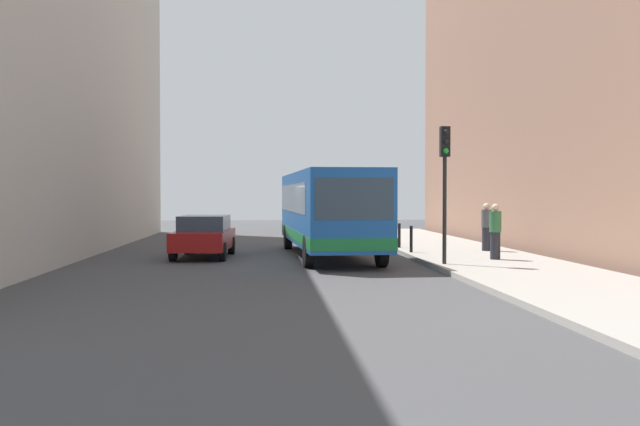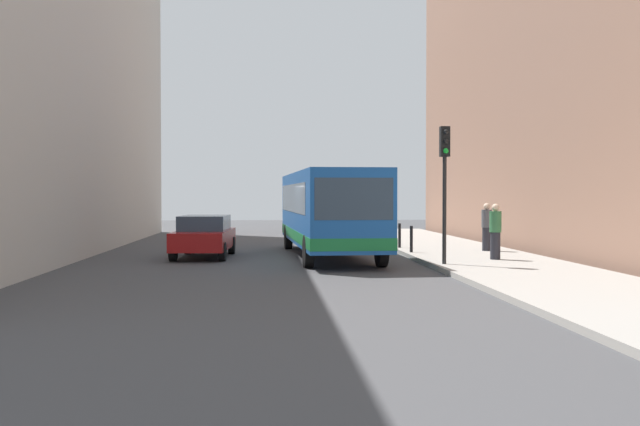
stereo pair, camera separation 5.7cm
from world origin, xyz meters
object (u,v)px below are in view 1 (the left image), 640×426
(bus, at_px, (328,208))
(car_beside_bus, at_px, (204,235))
(pedestrian_near_signal, at_px, (495,231))
(bollard_mid, at_px, (399,235))
(traffic_light, at_px, (445,168))
(pedestrian_mid_sidewalk, at_px, (486,227))
(bollard_near, at_px, (411,239))
(bollard_far, at_px, (389,232))
(bollard_farthest, at_px, (380,230))

(bus, xyz_separation_m, car_beside_bus, (-4.40, -0.05, -0.94))
(pedestrian_near_signal, bearing_deg, bollard_mid, 140.54)
(bus, relative_size, traffic_light, 2.71)
(pedestrian_near_signal, distance_m, pedestrian_mid_sidewalk, 3.63)
(bus, bearing_deg, pedestrian_near_signal, 144.51)
(bus, bearing_deg, bollard_near, 172.79)
(traffic_light, height_order, pedestrian_mid_sidewalk, traffic_light)
(bollard_far, bearing_deg, bus, -124.36)
(bollard_near, distance_m, bollard_mid, 2.31)
(pedestrian_near_signal, bearing_deg, bollard_far, 134.44)
(bollard_mid, distance_m, pedestrian_mid_sidewalk, 3.46)
(traffic_light, bearing_deg, pedestrian_near_signal, 35.02)
(bollard_near, distance_m, pedestrian_near_signal, 3.73)
(traffic_light, distance_m, pedestrian_mid_sidewalk, 6.02)
(pedestrian_mid_sidewalk, bearing_deg, car_beside_bus, 111.06)
(bus, relative_size, pedestrian_mid_sidewalk, 6.32)
(bollard_farthest, bearing_deg, pedestrian_near_signal, -78.08)
(pedestrian_mid_sidewalk, bearing_deg, bollard_near, 118.88)
(bus, xyz_separation_m, pedestrian_mid_sidewalk, (5.91, 0.26, -0.69))
(bollard_mid, height_order, pedestrian_mid_sidewalk, pedestrian_mid_sidewalk)
(bollard_mid, xyz_separation_m, pedestrian_near_signal, (2.11, -5.36, 0.42))
(bus, height_order, traffic_light, traffic_light)
(bollard_near, xyz_separation_m, bollard_farthest, (0.00, 6.93, 0.00))
(bollard_mid, bearing_deg, bollard_far, 90.00)
(bollard_mid, height_order, pedestrian_near_signal, pedestrian_near_signal)
(car_beside_bus, height_order, pedestrian_near_signal, pedestrian_near_signal)
(traffic_light, xyz_separation_m, bollard_far, (-0.10, 9.07, -2.38))
(car_beside_bus, distance_m, pedestrian_near_signal, 10.04)
(bollard_farthest, distance_m, pedestrian_mid_sidewalk, 7.08)
(bollard_mid, distance_m, pedestrian_near_signal, 5.77)
(bollard_near, bearing_deg, car_beside_bus, 178.59)
(bollard_farthest, xyz_separation_m, pedestrian_mid_sidewalk, (2.91, -6.44, 0.41))
(bollard_near, xyz_separation_m, pedestrian_near_signal, (2.11, -3.05, 0.42))
(bollard_farthest, bearing_deg, traffic_light, -89.50)
(car_beside_bus, height_order, bollard_far, car_beside_bus)
(traffic_light, bearing_deg, bollard_mid, 90.85)
(bollard_farthest, height_order, pedestrian_mid_sidewalk, pedestrian_mid_sidewalk)
(bollard_mid, bearing_deg, car_beside_bus, -163.97)
(bollard_far, relative_size, pedestrian_near_signal, 0.53)
(traffic_light, xyz_separation_m, bollard_mid, (-0.10, 6.76, -2.38))
(bollard_far, relative_size, bollard_farthest, 1.00)
(bollard_near, relative_size, pedestrian_mid_sidewalk, 0.54)
(traffic_light, bearing_deg, pedestrian_mid_sidewalk, 60.34)
(traffic_light, bearing_deg, bollard_near, 91.29)
(car_beside_bus, height_order, bollard_mid, car_beside_bus)
(car_beside_bus, distance_m, traffic_light, 9.09)
(pedestrian_near_signal, bearing_deg, pedestrian_mid_sidewalk, 106.22)
(pedestrian_near_signal, bearing_deg, car_beside_bus, -169.67)
(pedestrian_near_signal, bearing_deg, bus, 176.36)
(bollard_near, bearing_deg, bollard_far, 90.00)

